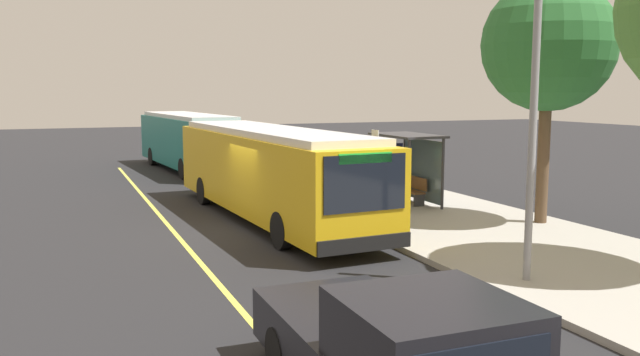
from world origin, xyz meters
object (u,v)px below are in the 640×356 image
(pedestrian_commuter, at_px, (395,193))
(route_sign_post, at_px, (375,161))
(transit_bus_main, at_px, (270,170))
(waiting_bench, at_px, (411,190))
(transit_bus_second, at_px, (188,140))

(pedestrian_commuter, bearing_deg, route_sign_post, -176.20)
(pedestrian_commuter, bearing_deg, transit_bus_main, -134.95)
(waiting_bench, distance_m, pedestrian_commuter, 4.06)
(transit_bus_main, relative_size, route_sign_post, 4.51)
(waiting_bench, relative_size, pedestrian_commuter, 0.95)
(transit_bus_second, relative_size, pedestrian_commuter, 6.53)
(waiting_bench, bearing_deg, transit_bus_second, -159.25)
(transit_bus_main, xyz_separation_m, transit_bus_second, (-14.19, 0.08, -0.00))
(transit_bus_main, distance_m, transit_bus_second, 14.19)
(transit_bus_second, distance_m, waiting_bench, 14.88)
(transit_bus_main, height_order, transit_bus_second, same)
(transit_bus_second, relative_size, waiting_bench, 6.90)
(waiting_bench, height_order, pedestrian_commuter, pedestrian_commuter)
(transit_bus_second, distance_m, pedestrian_commuter, 17.35)
(route_sign_post, bearing_deg, transit_bus_second, -170.16)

